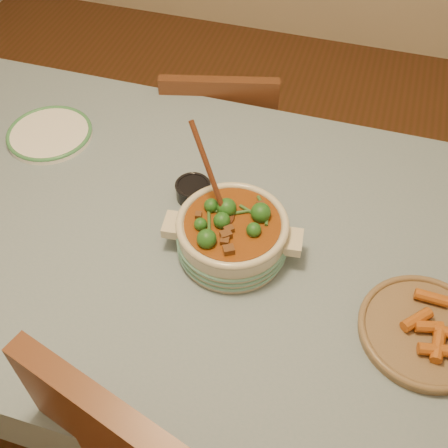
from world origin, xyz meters
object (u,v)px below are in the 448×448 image
dining_table (167,250)px  chair_far (221,145)px  fried_plate (425,330)px  stew_casserole (232,233)px  condiment_bowl (193,190)px  white_plate (50,134)px

dining_table → chair_far: size_ratio=2.08×
dining_table → chair_far: 0.70m
dining_table → fried_plate: bearing=-10.7°
dining_table → fried_plate: 0.66m
dining_table → stew_casserole: bearing=-6.3°
condiment_bowl → chair_far: bearing=99.8°
condiment_bowl → fried_plate: size_ratio=0.37×
chair_far → condiment_bowl: bearing=85.4°
white_plate → condiment_bowl: (0.48, -0.11, 0.02)m
dining_table → white_plate: (-0.44, 0.23, 0.10)m
stew_casserole → fried_plate: (0.46, -0.10, -0.05)m
fried_plate → chair_far: bearing=131.6°
fried_plate → chair_far: size_ratio=0.38×
stew_casserole → fried_plate: bearing=-12.4°
condiment_bowl → white_plate: bearing=167.4°
white_plate → condiment_bowl: 0.49m
white_plate → condiment_bowl: size_ratio=2.80×
chair_far → white_plate: bearing=34.4°
dining_table → condiment_bowl: condiment_bowl is taller
stew_casserole → chair_far: stew_casserole is taller
stew_casserole → white_plate: bearing=158.3°
stew_casserole → chair_far: bearing=109.4°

